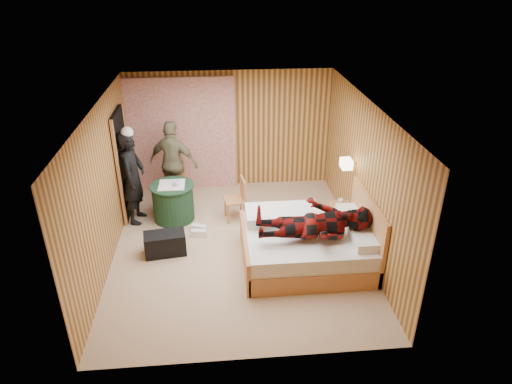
{
  "coord_description": "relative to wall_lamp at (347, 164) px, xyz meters",
  "views": [
    {
      "loc": [
        -0.3,
        -6.61,
        4.45
      ],
      "look_at": [
        0.31,
        0.01,
        1.05
      ],
      "focal_mm": 32.0,
      "sensor_mm": 36.0,
      "label": 1
    }
  ],
  "objects": [
    {
      "name": "chair_near",
      "position": [
        -1.86,
        0.53,
        -0.82
      ],
      "size": [
        0.43,
        0.43,
        0.83
      ],
      "rotation": [
        0.0,
        0.0,
        -1.42
      ],
      "color": "tan",
      "rests_on": "floor"
    },
    {
      "name": "curtain",
      "position": [
        -2.92,
        1.98,
        -0.1
      ],
      "size": [
        2.2,
        0.08,
        2.4
      ],
      "primitive_type": "cube",
      "color": "beige",
      "rests_on": "floor"
    },
    {
      "name": "cup_nightstand",
      "position": [
        -0.04,
        0.02,
        -0.75
      ],
      "size": [
        0.1,
        0.1,
        0.09
      ],
      "primitive_type": "imported",
      "rotation": [
        0.0,
        0.0,
        0.03
      ],
      "color": "white",
      "rests_on": "nightstand"
    },
    {
      "name": "doorway",
      "position": [
        -3.98,
        0.95,
        -0.28
      ],
      "size": [
        0.06,
        0.9,
        2.05
      ],
      "primitive_type": "cube",
      "color": "black",
      "rests_on": "floor"
    },
    {
      "name": "nightstand",
      "position": [
        -0.04,
        -0.11,
        -1.04
      ],
      "size": [
        0.39,
        0.53,
        0.51
      ],
      "color": "tan",
      "rests_on": "floor"
    },
    {
      "name": "wall_lamp",
      "position": [
        0.0,
        0.0,
        0.0
      ],
      "size": [
        0.26,
        0.24,
        0.16
      ],
      "color": "gold",
      "rests_on": "wall_right"
    },
    {
      "name": "bed",
      "position": [
        -0.8,
        -0.96,
        -0.98
      ],
      "size": [
        2.07,
        1.63,
        1.12
      ],
      "color": "tan",
      "rests_on": "floor"
    },
    {
      "name": "man_on_bed",
      "position": [
        -0.77,
        -1.19,
        -0.31
      ],
      "size": [
        0.86,
        0.67,
        1.77
      ],
      "primitive_type": "imported",
      "rotation": [
        0.0,
        1.57,
        0.0
      ],
      "color": "#600A09",
      "rests_on": "bed"
    },
    {
      "name": "cup_table",
      "position": [
        -2.99,
        0.58,
        -0.52
      ],
      "size": [
        0.16,
        0.16,
        0.1
      ],
      "primitive_type": "imported",
      "rotation": [
        0.0,
        0.0,
        0.37
      ],
      "color": "white",
      "rests_on": "round_table"
    },
    {
      "name": "duffel_bag",
      "position": [
        -3.16,
        -0.53,
        -1.11
      ],
      "size": [
        0.72,
        0.45,
        0.38
      ],
      "primitive_type": "cube",
      "rotation": [
        0.0,
        0.0,
        0.14
      ],
      "color": "black",
      "rests_on": "floor"
    },
    {
      "name": "wall_right",
      "position": [
        0.18,
        -0.45,
        -0.05
      ],
      "size": [
        0.02,
        5.0,
        2.5
      ],
      "primitive_type": "cube",
      "color": "tan",
      "rests_on": "floor"
    },
    {
      "name": "sneaker_right",
      "position": [
        -2.61,
        0.13,
        -1.24
      ],
      "size": [
        0.3,
        0.21,
        0.12
      ],
      "primitive_type": "cube",
      "rotation": [
        0.0,
        0.0,
        -0.38
      ],
      "color": "white",
      "rests_on": "floor"
    },
    {
      "name": "ceiling",
      "position": [
        -1.92,
        -0.45,
        1.2
      ],
      "size": [
        4.2,
        5.0,
        0.01
      ],
      "primitive_type": "cube",
      "color": "silver",
      "rests_on": "wall_back"
    },
    {
      "name": "man_at_table",
      "position": [
        -3.09,
        1.32,
        -0.44
      ],
      "size": [
        1.09,
        0.76,
        1.72
      ],
      "primitive_type": "imported",
      "rotation": [
        0.0,
        0.0,
        2.77
      ],
      "color": "#756E4E",
      "rests_on": "floor"
    },
    {
      "name": "book_upper",
      "position": [
        -0.04,
        -0.16,
        -0.76
      ],
      "size": [
        0.22,
        0.26,
        0.02
      ],
      "primitive_type": "imported",
      "rotation": [
        0.0,
        0.0,
        -0.28
      ],
      "color": "white",
      "rests_on": "nightstand"
    },
    {
      "name": "floor",
      "position": [
        -1.92,
        -0.45,
        -1.3
      ],
      "size": [
        4.2,
        5.0,
        0.01
      ],
      "primitive_type": "cube",
      "color": "tan",
      "rests_on": "ground"
    },
    {
      "name": "round_table",
      "position": [
        -3.09,
        0.63,
        -0.93
      ],
      "size": [
        0.82,
        0.82,
        0.73
      ],
      "color": "#1E4128",
      "rests_on": "floor"
    },
    {
      "name": "wall_left",
      "position": [
        -4.02,
        -0.45,
        -0.05
      ],
      "size": [
        0.02,
        5.0,
        2.5
      ],
      "primitive_type": "cube",
      "color": "tan",
      "rests_on": "floor"
    },
    {
      "name": "book_lower",
      "position": [
        -0.04,
        -0.16,
        -0.78
      ],
      "size": [
        0.24,
        0.27,
        0.02
      ],
      "primitive_type": "imported",
      "rotation": [
        0.0,
        0.0,
        0.38
      ],
      "color": "white",
      "rests_on": "nightstand"
    },
    {
      "name": "wall_back",
      "position": [
        -1.92,
        2.05,
        -0.05
      ],
      "size": [
        4.2,
        0.02,
        2.5
      ],
      "primitive_type": "cube",
      "color": "tan",
      "rests_on": "floor"
    },
    {
      "name": "sneaker_left",
      "position": [
        -2.61,
        -0.05,
        -1.24
      ],
      "size": [
        0.29,
        0.15,
        0.12
      ],
      "primitive_type": "cube",
      "rotation": [
        0.0,
        0.0,
        -0.15
      ],
      "color": "white",
      "rests_on": "floor"
    },
    {
      "name": "woman_standing",
      "position": [
        -3.77,
        0.65,
        -0.41
      ],
      "size": [
        0.51,
        0.7,
        1.78
      ],
      "primitive_type": "imported",
      "rotation": [
        0.0,
        0.0,
        1.44
      ],
      "color": "black",
      "rests_on": "floor"
    },
    {
      "name": "chair_far",
      "position": [
        -3.09,
        1.28,
        -0.76
      ],
      "size": [
        0.46,
        0.46,
        0.93
      ],
      "rotation": [
        0.0,
        0.0,
        0.11
      ],
      "color": "tan",
      "rests_on": "floor"
    }
  ]
}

